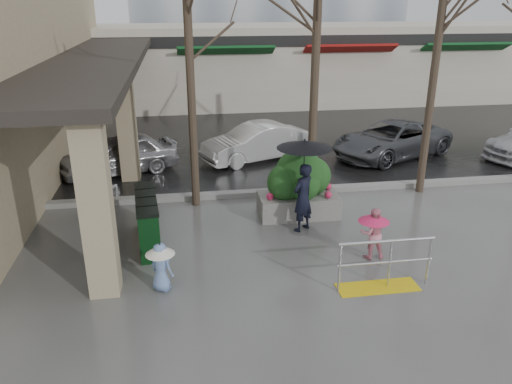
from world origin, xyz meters
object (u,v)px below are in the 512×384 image
object	(u,v)px
child_pink	(373,230)
planter	(299,184)
child_blue	(161,262)
car_b	(256,143)
news_boxes	(148,221)
car_a	(119,154)
woman	(304,175)
car_c	(392,139)
tree_mideast	(441,15)
tree_west	(187,7)
handrail	(382,270)
tree_midwest	(318,0)

from	to	relation	value
child_pink	planter	xyz separation A→B (m)	(-1.02, 2.47, 0.19)
child_blue	planter	size ratio (longest dim) A/B	0.49
car_b	planter	bearing A→B (deg)	-17.88
news_boxes	car_a	distance (m)	5.36
planter	car_a	size ratio (longest dim) A/B	0.55
woman	car_b	world-z (taller)	woman
woman	car_c	bearing A→B (deg)	-167.13
woman	car_a	size ratio (longest dim) A/B	0.62
child_blue	news_boxes	distance (m)	2.06
tree_mideast	car_a	xyz separation A→B (m)	(-8.80, 3.06, -4.23)
woman	child_pink	size ratio (longest dim) A/B	2.00
planter	tree_west	bearing A→B (deg)	156.70
woman	news_boxes	distance (m)	3.74
handrail	woman	xyz separation A→B (m)	(-0.89, 2.79, 1.02)
tree_west	car_c	distance (m)	9.01
child_blue	handrail	bearing A→B (deg)	-150.35
tree_mideast	planter	distance (m)	5.71
tree_mideast	handrail	bearing A→B (deg)	-123.19
car_b	tree_west	bearing A→B (deg)	-52.94
tree_midwest	tree_west	bearing A→B (deg)	-180.00
tree_west	car_a	world-z (taller)	tree_west
woman	child_blue	bearing A→B (deg)	-3.24
woman	news_boxes	xyz separation A→B (m)	(-3.64, -0.17, -0.82)
tree_west	tree_midwest	world-z (taller)	tree_midwest
tree_west	car_a	bearing A→B (deg)	126.90
news_boxes	car_a	world-z (taller)	car_a
car_b	news_boxes	bearing A→B (deg)	-52.00
handrail	tree_west	distance (m)	7.52
handrail	planter	world-z (taller)	planter
news_boxes	car_b	xyz separation A→B (m)	(3.41, 5.93, 0.06)
planter	handrail	bearing A→B (deg)	-78.29
child_blue	car_b	xyz separation A→B (m)	(3.07, 7.96, 0.04)
news_boxes	tree_midwest	bearing A→B (deg)	21.38
tree_west	woman	bearing A→B (deg)	-39.18
handrail	tree_midwest	distance (m)	6.83
woman	car_a	xyz separation A→B (m)	(-4.76, 5.07, -0.77)
handrail	planter	size ratio (longest dim) A/B	0.93
tree_west	tree_midwest	distance (m)	3.20
tree_midwest	woman	size ratio (longest dim) A/B	3.06
handrail	planter	xyz separation A→B (m)	(-0.76, 3.68, 0.47)
child_pink	news_boxes	xyz separation A→B (m)	(-4.79, 1.41, -0.08)
child_pink	car_b	size ratio (longest dim) A/B	0.30
car_c	handrail	bearing A→B (deg)	-48.93
handrail	news_boxes	distance (m)	5.24
child_pink	car_b	distance (m)	7.47
car_a	car_b	size ratio (longest dim) A/B	0.97
tree_west	child_pink	world-z (taller)	tree_west
tree_midwest	woman	xyz separation A→B (m)	(-0.73, -2.01, -3.84)
woman	planter	distance (m)	1.06
tree_mideast	woman	size ratio (longest dim) A/B	2.84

